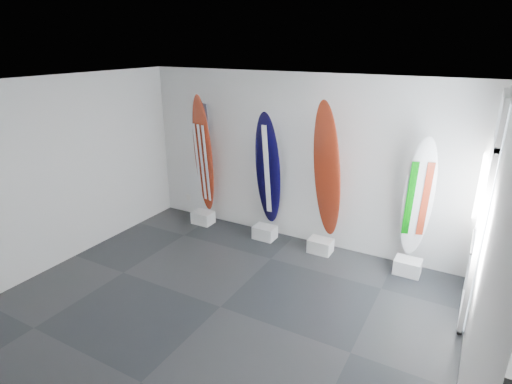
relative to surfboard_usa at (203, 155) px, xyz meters
The scene contains 16 objects.
floor 3.26m from the surfboard_usa, 50.73° to the right, with size 6.00×6.00×0.00m, color black.
ceiling 3.35m from the surfboard_usa, 50.73° to the right, with size 6.00×6.00×0.00m, color white.
wall_back 1.88m from the surfboard_usa, ahead, with size 6.00×6.00×0.00m, color silver.
wall_front 5.13m from the surfboard_usa, 68.69° to the right, with size 6.00×6.00×0.00m, color silver.
wall_left 2.55m from the surfboard_usa, 116.48° to the right, with size 5.00×5.00×0.00m, color silver.
wall_right 5.37m from the surfboard_usa, 25.11° to the right, with size 5.00×5.00×0.00m, color silver.
display_block_usa 1.29m from the surfboard_usa, 90.00° to the right, with size 0.40×0.30×0.24m, color white.
surfboard_usa is the anchor object (origin of this frame).
display_block_navy 1.91m from the surfboard_usa, ahead, with size 0.40×0.30×0.24m, color white.
surfboard_navy 1.41m from the surfboard_usa, ahead, with size 0.49×0.08×2.15m, color black.
display_block_swiss 2.82m from the surfboard_usa, ahead, with size 0.40×0.30×0.24m, color white.
surfboard_swiss 2.51m from the surfboard_usa, ahead, with size 0.55×0.08×2.42m, color maroon.
display_block_italy 4.17m from the surfboard_usa, ahead, with size 0.40×0.30×0.24m, color white.
surfboard_italy 3.97m from the surfboard_usa, ahead, with size 0.45×0.08×2.00m, color white.
wall_outlet 1.22m from the surfboard_usa, 161.15° to the left, with size 0.09×0.02×0.13m, color silver.
glass_door 4.89m from the surfboard_usa, ahead, with size 0.12×1.16×2.85m, color white, non-canonical shape.
Camera 1 is at (2.78, -3.98, 3.48)m, focal length 28.94 mm.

